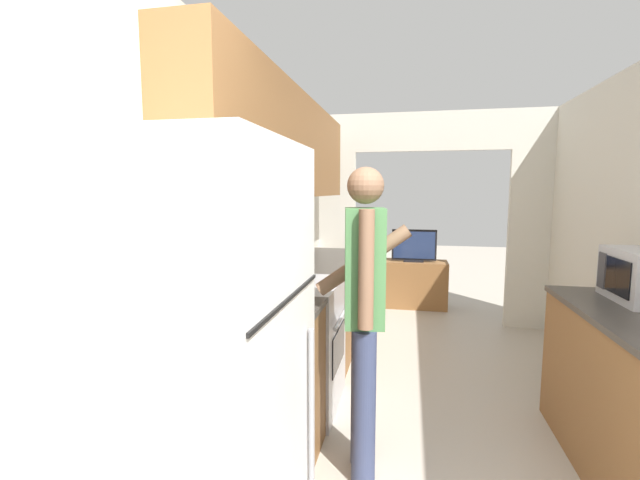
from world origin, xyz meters
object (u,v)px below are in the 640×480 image
object	(u,v)px
refrigerator	(185,403)
television	(414,246)
tv_cabinet	(413,284)
range_oven	(296,344)
person	(364,313)

from	to	relation	value
refrigerator	television	bearing A→B (deg)	80.10
tv_cabinet	television	xyz separation A→B (m)	(0.00, -0.04, 0.53)
tv_cabinet	television	distance (m)	0.53
tv_cabinet	refrigerator	bearing A→B (deg)	-99.81
range_oven	tv_cabinet	distance (m)	3.09
tv_cabinet	television	world-z (taller)	television
refrigerator	tv_cabinet	distance (m)	4.75
refrigerator	tv_cabinet	size ratio (longest dim) A/B	1.93
refrigerator	range_oven	bearing A→B (deg)	92.09
refrigerator	person	world-z (taller)	refrigerator
range_oven	television	size ratio (longest dim) A/B	1.80
refrigerator	range_oven	size ratio (longest dim) A/B	1.64
range_oven	television	xyz separation A→B (m)	(0.87, 2.92, 0.38)
person	range_oven	bearing A→B (deg)	30.95
range_oven	tv_cabinet	world-z (taller)	range_oven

